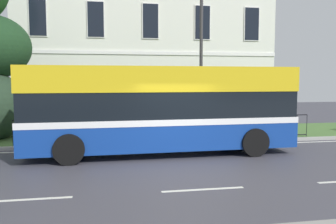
% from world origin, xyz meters
% --- Properties ---
extents(ground_plane, '(60.00, 56.00, 0.18)m').
position_xyz_m(ground_plane, '(0.00, 0.84, -0.02)').
color(ground_plane, '#413F49').
extents(georgian_townhouse, '(15.24, 10.13, 13.79)m').
position_xyz_m(georgian_townhouse, '(0.41, 15.36, 7.05)').
color(georgian_townhouse, silver).
rests_on(georgian_townhouse, ground_plane).
extents(iron_verge_railing, '(12.13, 0.04, 0.97)m').
position_xyz_m(iron_verge_railing, '(0.41, 4.40, 0.62)').
color(iron_verge_railing, black).
rests_on(iron_verge_railing, ground_plane).
extents(single_decker_bus, '(9.32, 2.72, 3.02)m').
position_xyz_m(single_decker_bus, '(-0.31, 2.55, 1.59)').
color(single_decker_bus, navy).
rests_on(single_decker_bus, ground_plane).
extents(street_lamp_post, '(0.36, 0.24, 7.11)m').
position_xyz_m(street_lamp_post, '(1.90, 5.23, 4.17)').
color(street_lamp_post, '#333338').
rests_on(street_lamp_post, ground_plane).
extents(litter_bin, '(0.53, 0.53, 1.08)m').
position_xyz_m(litter_bin, '(4.23, 5.37, 0.66)').
color(litter_bin, black).
rests_on(litter_bin, ground_plane).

